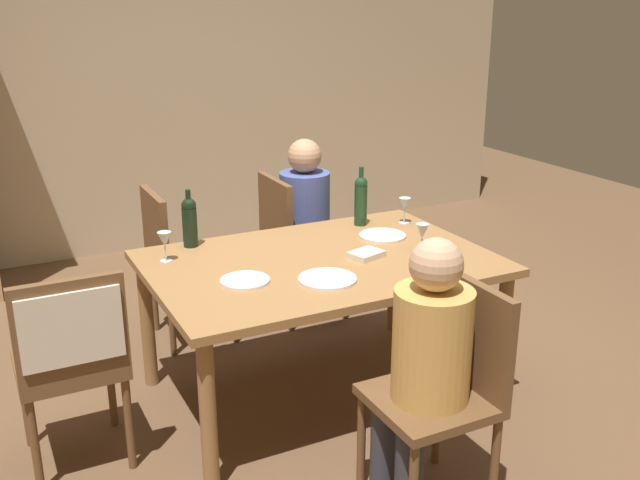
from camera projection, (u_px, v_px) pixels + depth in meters
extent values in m
plane|color=brown|center=(320.00, 393.00, 3.77)|extent=(10.00, 10.00, 0.00)
cube|color=tan|center=(161.00, 79.00, 5.68)|extent=(6.40, 0.12, 2.70)
cube|color=olive|center=(320.00, 263.00, 3.54)|extent=(1.65, 1.13, 0.04)
cylinder|color=olive|center=(208.00, 417.00, 2.92)|extent=(0.07, 0.07, 0.70)
cylinder|color=olive|center=(502.00, 341.00, 3.57)|extent=(0.07, 0.07, 0.70)
cylinder|color=olive|center=(147.00, 323.00, 3.76)|extent=(0.07, 0.07, 0.70)
cylinder|color=olive|center=(394.00, 276.00, 4.40)|extent=(0.07, 0.07, 0.70)
cylinder|color=brown|center=(319.00, 267.00, 4.90)|extent=(0.04, 0.04, 0.44)
cylinder|color=brown|center=(345.00, 286.00, 4.58)|extent=(0.04, 0.04, 0.44)
cylinder|color=brown|center=(267.00, 277.00, 4.74)|extent=(0.04, 0.04, 0.44)
cylinder|color=brown|center=(291.00, 297.00, 4.42)|extent=(0.04, 0.04, 0.44)
cube|color=brown|center=(305.00, 246.00, 4.58)|extent=(0.44, 0.44, 0.04)
cube|color=brown|center=(275.00, 214.00, 4.42)|extent=(0.04, 0.44, 0.44)
cylinder|color=brown|center=(361.00, 441.00, 2.98)|extent=(0.04, 0.04, 0.44)
cylinder|color=brown|center=(494.00, 466.00, 2.82)|extent=(0.04, 0.04, 0.44)
cylinder|color=brown|center=(437.00, 418.00, 3.15)|extent=(0.04, 0.04, 0.44)
cube|color=brown|center=(429.00, 401.00, 2.83)|extent=(0.44, 0.44, 0.04)
cube|color=brown|center=(474.00, 335.00, 2.84)|extent=(0.04, 0.44, 0.44)
cylinder|color=brown|center=(214.00, 286.00, 4.58)|extent=(0.04, 0.04, 0.44)
cylinder|color=brown|center=(235.00, 308.00, 4.26)|extent=(0.04, 0.04, 0.44)
cylinder|color=brown|center=(154.00, 297.00, 4.42)|extent=(0.04, 0.04, 0.44)
cylinder|color=brown|center=(172.00, 320.00, 4.10)|extent=(0.04, 0.04, 0.44)
cube|color=brown|center=(192.00, 265.00, 4.27)|extent=(0.44, 0.44, 0.04)
cube|color=brown|center=(155.00, 231.00, 4.10)|extent=(0.04, 0.44, 0.44)
cylinder|color=brown|center=(25.00, 403.00, 3.27)|extent=(0.04, 0.04, 0.44)
cylinder|color=brown|center=(111.00, 383.00, 3.43)|extent=(0.04, 0.04, 0.44)
cylinder|color=brown|center=(35.00, 447.00, 2.95)|extent=(0.04, 0.04, 0.44)
cylinder|color=brown|center=(129.00, 423.00, 3.11)|extent=(0.04, 0.04, 0.44)
cube|color=brown|center=(70.00, 364.00, 3.11)|extent=(0.44, 0.44, 0.04)
cube|color=brown|center=(71.00, 332.00, 2.87)|extent=(0.44, 0.04, 0.44)
cube|color=beige|center=(71.00, 327.00, 2.86)|extent=(0.40, 0.07, 0.31)
cylinder|color=#33333D|center=(319.00, 272.00, 4.80)|extent=(0.11, 0.11, 0.46)
cylinder|color=#33333D|center=(332.00, 281.00, 4.64)|extent=(0.11, 0.11, 0.46)
cylinder|color=#475699|center=(305.00, 210.00, 4.51)|extent=(0.31, 0.31, 0.48)
sphere|color=tan|center=(305.00, 156.00, 4.40)|extent=(0.21, 0.21, 0.21)
cylinder|color=#33333D|center=(409.00, 474.00, 2.76)|extent=(0.11, 0.11, 0.46)
cylinder|color=#33333D|center=(384.00, 449.00, 2.92)|extent=(0.11, 0.11, 0.46)
cylinder|color=tan|center=(432.00, 347.00, 2.75)|extent=(0.30, 0.30, 0.47)
sphere|color=tan|center=(436.00, 265.00, 2.65)|extent=(0.20, 0.20, 0.20)
cylinder|color=#19381E|center=(361.00, 205.00, 4.04)|extent=(0.07, 0.07, 0.23)
sphere|color=#19381E|center=(361.00, 183.00, 4.00)|extent=(0.07, 0.07, 0.07)
cylinder|color=#19381E|center=(361.00, 174.00, 3.98)|extent=(0.03, 0.03, 0.08)
cylinder|color=black|center=(190.00, 227.00, 3.69)|extent=(0.08, 0.08, 0.20)
sphere|color=black|center=(189.00, 205.00, 3.66)|extent=(0.08, 0.08, 0.08)
cylinder|color=black|center=(188.00, 197.00, 3.64)|extent=(0.03, 0.03, 0.07)
cylinder|color=silver|center=(404.00, 223.00, 4.10)|extent=(0.06, 0.06, 0.00)
cylinder|color=silver|center=(404.00, 217.00, 4.09)|extent=(0.01, 0.01, 0.07)
cone|color=silver|center=(405.00, 204.00, 4.07)|extent=(0.07, 0.07, 0.07)
cylinder|color=silver|center=(421.00, 252.00, 3.64)|extent=(0.06, 0.06, 0.00)
cylinder|color=silver|center=(422.00, 245.00, 3.62)|extent=(0.01, 0.01, 0.07)
cone|color=silver|center=(422.00, 231.00, 3.60)|extent=(0.07, 0.07, 0.07)
cylinder|color=silver|center=(166.00, 261.00, 3.51)|extent=(0.06, 0.06, 0.00)
cylinder|color=silver|center=(166.00, 254.00, 3.50)|extent=(0.01, 0.01, 0.07)
cone|color=silver|center=(165.00, 239.00, 3.48)|extent=(0.07, 0.07, 0.07)
cylinder|color=white|center=(245.00, 281.00, 3.25)|extent=(0.22, 0.22, 0.01)
cylinder|color=white|center=(327.00, 279.00, 3.27)|extent=(0.27, 0.27, 0.01)
cylinder|color=silver|center=(382.00, 236.00, 3.87)|extent=(0.25, 0.25, 0.01)
cube|color=beige|center=(366.00, 254.00, 3.56)|extent=(0.19, 0.16, 0.03)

